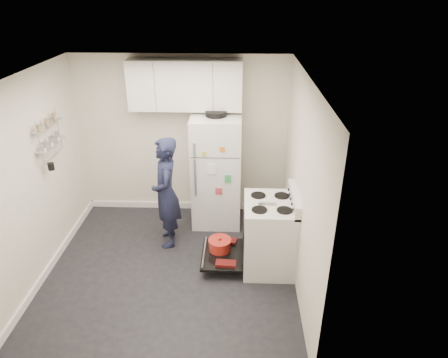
{
  "coord_description": "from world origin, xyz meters",
  "views": [
    {
      "loc": [
        0.86,
        -4.14,
        3.42
      ],
      "look_at": [
        0.68,
        0.59,
        1.05
      ],
      "focal_mm": 32.0,
      "sensor_mm": 36.0,
      "label": 1
    }
  ],
  "objects_px": {
    "open_oven_door": "(221,250)",
    "electric_range": "(268,235)",
    "person": "(166,193)",
    "refrigerator": "(217,171)"
  },
  "relations": [
    {
      "from": "open_oven_door",
      "to": "electric_range",
      "type": "bearing_deg",
      "value": -3.99
    },
    {
      "from": "electric_range",
      "to": "person",
      "type": "distance_m",
      "value": 1.5
    },
    {
      "from": "open_oven_door",
      "to": "person",
      "type": "relative_size",
      "value": 0.44
    },
    {
      "from": "open_oven_door",
      "to": "person",
      "type": "height_order",
      "value": "person"
    },
    {
      "from": "refrigerator",
      "to": "person",
      "type": "distance_m",
      "value": 0.91
    },
    {
      "from": "person",
      "to": "open_oven_door",
      "type": "bearing_deg",
      "value": 48.73
    },
    {
      "from": "electric_range",
      "to": "person",
      "type": "relative_size",
      "value": 0.69
    },
    {
      "from": "electric_range",
      "to": "refrigerator",
      "type": "bearing_deg",
      "value": 123.36
    },
    {
      "from": "refrigerator",
      "to": "person",
      "type": "relative_size",
      "value": 1.11
    },
    {
      "from": "open_oven_door",
      "to": "person",
      "type": "distance_m",
      "value": 1.08
    }
  ]
}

